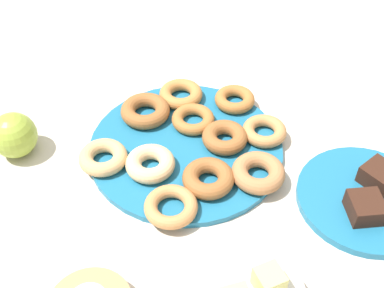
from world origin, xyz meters
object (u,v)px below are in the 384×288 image
Objects in this scene: donut_6 at (258,173)px; brownie_far at (365,207)px; donut_0 at (225,137)px; donut_7 at (103,157)px; donut_10 at (181,94)px; apple at (14,135)px; donut_5 at (145,111)px; donut_8 at (264,131)px; cake_plate at (366,198)px; donut_plate at (186,147)px; brownie_near at (380,176)px; donut_2 at (171,207)px; donut_9 at (209,178)px; donut_1 at (150,164)px; donut_3 at (193,119)px; melon_chunk_left at (269,281)px; donut_4 at (235,99)px.

brownie_far reaches higher than donut_6.
donut_7 is at bearing -9.55° from donut_0.
donut_10 is 0.33m from apple.
donut_5 and donut_6 have the same top height.
donut_8 reaches higher than cake_plate.
brownie_far is at bearing 104.62° from donut_8.
donut_5 reaches higher than donut_plate.
donut_5 reaches higher than donut_8.
donut_5 is 0.43m from cake_plate.
brownie_near is 0.08m from brownie_far.
donut_2 is 0.38× the size of cake_plate.
donut_9 is (-0.08, -0.03, 0.00)m from donut_2.
cake_plate is (-0.31, 0.20, -0.02)m from donut_1.
donut_6 is at bearing -25.76° from brownie_near.
donut_7 reaches higher than donut_3.
donut_plate is at bearing -91.81° from melon_chunk_left.
donut_2 is 0.09m from donut_9.
donut_0 is at bearing 115.16° from donut_3.
apple is (0.21, -0.15, 0.02)m from donut_1.
donut_8 is at bearing 161.28° from apple.
donut_plate is 0.07m from donut_0.
donut_1 is at bearing -29.10° from donut_6.
donut_1 reaches higher than donut_7.
donut_8 is at bearing 95.69° from donut_4.
apple is at bearing -35.13° from donut_1.
donut_3 is 0.34m from cake_plate.
donut_2 is at bearing -70.40° from melon_chunk_left.
donut_9 is at bearing -159.38° from donut_2.
apple is (0.42, -0.04, 0.02)m from donut_4.
donut_4 and donut_8 have the same top height.
brownie_near reaches higher than donut_8.
donut_1 is at bearing 4.04° from donut_0.
cake_plate is at bearing -158.37° from melon_chunk_left.
brownie_far is (-0.12, 0.13, 0.00)m from donut_6.
brownie_far reaches higher than donut_8.
donut_5 is (0.04, -0.10, 0.02)m from donut_plate.
brownie_far reaches higher than cake_plate.
donut_0 is at bearing -104.54° from melon_chunk_left.
donut_3 is at bearing 168.65° from apple.
donut_4 is at bearing -64.96° from brownie_near.
melon_chunk_left is (0.01, 0.22, 0.03)m from donut_9.
donut_8 is at bearing 167.38° from donut_plate.
donut_6 is (0.05, 0.20, 0.00)m from donut_4.
donut_10 reaches higher than cake_plate.
donut_10 is at bearing -80.29° from donut_6.
donut_3 is at bearing -102.61° from donut_9.
donut_8 is 0.23m from brownie_far.
donut_4 is at bearing 174.35° from apple.
donut_1 is 0.36m from brownie_far.
donut_8 is 0.22m from cake_plate.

